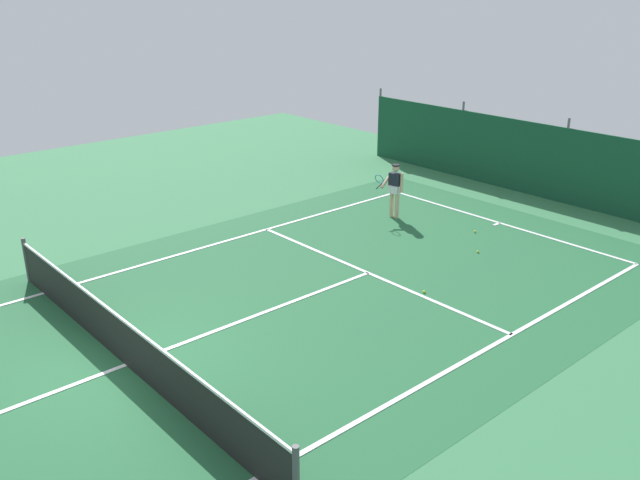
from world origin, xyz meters
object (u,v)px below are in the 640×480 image
tennis_player (395,187)px  tennis_ball_near_player (475,232)px  tennis_ball_by_sideline (478,252)px  tennis_net (124,341)px  tennis_ball_midcourt (424,292)px

tennis_player → tennis_ball_near_player: tennis_player is taller
tennis_player → tennis_ball_by_sideline: size_ratio=24.85×
tennis_net → tennis_ball_near_player: bearing=90.0°
tennis_ball_midcourt → tennis_player: bearing=140.5°
tennis_player → tennis_ball_by_sideline: (3.42, -0.42, -0.93)m
tennis_ball_by_sideline → tennis_player: bearing=172.9°
tennis_net → tennis_ball_near_player: (0.00, 10.69, -0.48)m
tennis_ball_by_sideline → tennis_ball_midcourt: bearing=-77.3°
tennis_ball_by_sideline → tennis_ball_near_player: bearing=129.4°
tennis_player → tennis_ball_by_sideline: bearing=165.3°
tennis_net → tennis_player: bearing=103.8°
tennis_net → tennis_ball_by_sideline: size_ratio=153.33×
tennis_net → tennis_ball_midcourt: 6.79m
tennis_ball_near_player → tennis_ball_by_sideline: size_ratio=1.00×
tennis_ball_near_player → tennis_ball_by_sideline: (0.97, -1.18, 0.00)m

